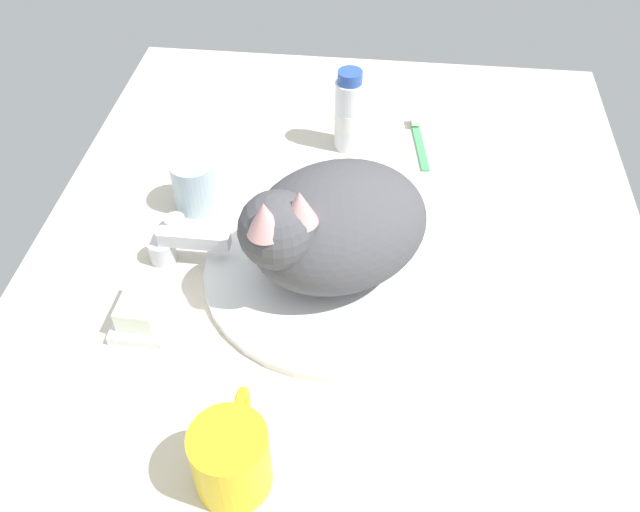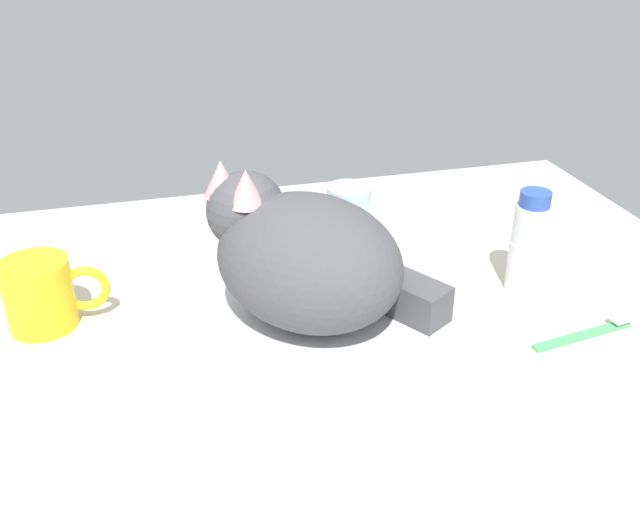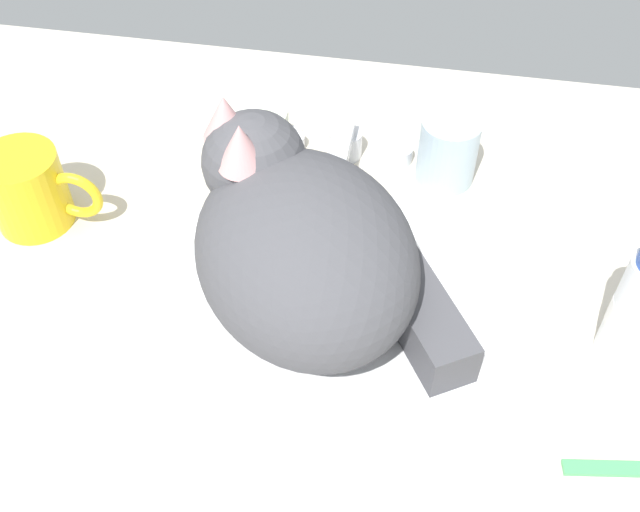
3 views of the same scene
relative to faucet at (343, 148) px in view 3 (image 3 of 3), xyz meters
The scene contains 9 objects.
ground_plane 21.60cm from the faucet, 90.00° to the right, with size 110.00×82.50×3.00cm, color beige.
sink_basin 21.33cm from the faucet, 90.00° to the right, with size 34.03×34.03×1.09cm, color white.
faucet is the anchor object (origin of this frame).
cat 21.29cm from the faucet, 91.17° to the right, with size 28.98×28.50×16.94cm.
coffee_mug 32.17cm from the faucet, 154.54° to the right, with size 11.57×7.59×8.13cm.
rinse_cup 11.10cm from the faucet, ahead, with size 6.17×6.17×7.42cm.
soap_dish 10.29cm from the faucet, behind, with size 9.00×6.40×1.20cm, color white.
soap_bar 10.16cm from the faucet, behind, with size 6.77×4.47×2.79cm, color silver.
toothpaste_bottle 34.46cm from the faucet, 36.40° to the right, with size 4.39×4.39×13.07cm.
Camera 3 is at (8.60, -41.87, 55.30)cm, focal length 42.99 mm.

